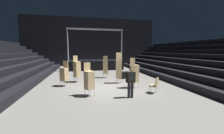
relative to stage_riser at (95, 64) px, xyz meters
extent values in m
cube|color=slate|center=(0.00, -10.05, -0.72)|extent=(22.00, 30.00, 0.10)
cube|color=black|center=(0.00, 4.95, 3.33)|extent=(22.00, 0.30, 8.00)
cube|color=black|center=(-5.38, -9.05, -0.44)|extent=(0.75, 24.00, 0.45)
cube|color=black|center=(-6.12, -9.05, 0.01)|extent=(0.75, 24.00, 0.45)
cube|color=black|center=(-6.88, -9.05, 0.46)|extent=(0.75, 24.00, 0.45)
cube|color=black|center=(5.38, -9.05, -0.44)|extent=(0.75, 24.00, 0.45)
cube|color=black|center=(6.12, -9.05, 0.01)|extent=(0.75, 24.00, 0.45)
cube|color=black|center=(6.88, -9.05, 0.46)|extent=(0.75, 24.00, 0.45)
cube|color=black|center=(7.62, -9.05, 0.91)|extent=(0.75, 24.00, 0.45)
cube|color=black|center=(8.38, -9.05, 1.36)|extent=(0.75, 24.00, 0.45)
cube|color=black|center=(9.12, -9.05, 1.81)|extent=(0.75, 24.00, 0.45)
cube|color=black|center=(9.88, -9.05, 2.26)|extent=(0.75, 24.00, 0.45)
cube|color=black|center=(10.62, -9.05, 2.71)|extent=(0.75, 24.00, 0.45)
cube|color=black|center=(0.00, 0.02, -0.06)|extent=(7.23, 3.58, 1.21)
cylinder|color=#9EA0A8|center=(-3.37, -1.51, 2.52)|extent=(0.16, 0.16, 3.94)
cylinder|color=#9EA0A8|center=(3.37, -1.51, 2.52)|extent=(0.16, 0.16, 3.94)
cube|color=#9EA0A8|center=(0.00, -1.51, 4.48)|extent=(6.93, 0.20, 0.20)
cylinder|color=black|center=(-3.12, -1.51, 4.26)|extent=(0.18, 0.18, 0.22)
cylinder|color=black|center=(-1.04, -1.51, 4.26)|extent=(0.18, 0.18, 0.22)
cylinder|color=black|center=(1.04, -1.51, 4.26)|extent=(0.18, 0.18, 0.22)
cylinder|color=black|center=(3.12, -1.51, 4.26)|extent=(0.18, 0.18, 0.22)
cylinder|color=black|center=(0.89, -12.25, -0.25)|extent=(0.15, 0.15, 0.83)
cylinder|color=black|center=(0.71, -12.26, -0.25)|extent=(0.15, 0.15, 0.83)
cube|color=silver|center=(0.80, -12.31, 0.46)|extent=(0.18, 0.10, 0.59)
cube|color=black|center=(0.80, -12.25, 0.46)|extent=(0.40, 0.24, 0.59)
cube|color=navy|center=(0.80, -12.37, 0.53)|extent=(0.06, 0.01, 0.38)
cylinder|color=black|center=(1.03, -12.25, 0.47)|extent=(0.10, 0.10, 0.54)
cylinder|color=black|center=(0.56, -12.26, 0.47)|extent=(0.10, 0.10, 0.54)
sphere|color=tan|center=(0.80, -12.25, 0.89)|extent=(0.19, 0.19, 0.19)
sphere|color=black|center=(0.80, -12.25, 0.94)|extent=(0.16, 0.16, 0.16)
cylinder|color=#B2B5BA|center=(0.91, -8.61, -0.47)|extent=(0.02, 0.02, 0.40)
cylinder|color=#B2B5BA|center=(1.28, -8.69, -0.47)|extent=(0.02, 0.02, 0.40)
cylinder|color=#B2B5BA|center=(0.83, -8.98, -0.47)|extent=(0.02, 0.02, 0.40)
cylinder|color=#B2B5BA|center=(1.20, -9.06, -0.47)|extent=(0.02, 0.02, 0.40)
cube|color=tan|center=(1.06, -8.84, -0.22)|extent=(0.52, 0.52, 0.08)
cube|color=tan|center=(1.06, -8.84, -0.14)|extent=(0.52, 0.52, 0.08)
cube|color=tan|center=(1.06, -8.84, -0.05)|extent=(0.52, 0.52, 0.08)
cube|color=tan|center=(1.06, -8.84, 0.03)|extent=(0.52, 0.52, 0.08)
cube|color=tan|center=(1.06, -8.84, 0.12)|extent=(0.52, 0.52, 0.08)
cube|color=tan|center=(1.06, -8.84, 0.20)|extent=(0.52, 0.52, 0.08)
cube|color=tan|center=(1.06, -8.84, 0.29)|extent=(0.52, 0.52, 0.08)
cube|color=tan|center=(1.06, -8.84, 0.37)|extent=(0.52, 0.52, 0.08)
cube|color=tan|center=(1.06, -8.84, 0.46)|extent=(0.52, 0.52, 0.08)
cube|color=tan|center=(1.06, -8.84, 0.54)|extent=(0.52, 0.52, 0.08)
cube|color=tan|center=(1.06, -8.84, 0.63)|extent=(0.52, 0.52, 0.08)
cube|color=tan|center=(1.06, -8.84, 0.71)|extent=(0.52, 0.52, 0.08)
cube|color=tan|center=(1.06, -8.84, 0.80)|extent=(0.52, 0.52, 0.08)
cube|color=tan|center=(1.06, -8.84, 0.88)|extent=(0.52, 0.52, 0.08)
cube|color=tan|center=(1.06, -8.84, 0.97)|extent=(0.52, 0.52, 0.08)
cube|color=tan|center=(1.06, -8.84, 1.05)|extent=(0.52, 0.52, 0.08)
cube|color=tan|center=(1.06, -8.84, 1.14)|extent=(0.52, 0.52, 0.08)
cube|color=tan|center=(1.06, -8.84, 1.22)|extent=(0.52, 0.52, 0.08)
cube|color=tan|center=(1.01, -9.03, 1.49)|extent=(0.41, 0.13, 0.46)
cylinder|color=#B2B5BA|center=(0.23, -6.26, -0.47)|extent=(0.02, 0.02, 0.40)
cylinder|color=#B2B5BA|center=(0.61, -6.31, -0.47)|extent=(0.02, 0.02, 0.40)
cylinder|color=#B2B5BA|center=(0.18, -6.63, -0.47)|extent=(0.02, 0.02, 0.40)
cylinder|color=#B2B5BA|center=(0.55, -6.69, -0.47)|extent=(0.02, 0.02, 0.40)
cube|color=tan|center=(0.39, -6.47, -0.22)|extent=(0.50, 0.50, 0.08)
cube|color=tan|center=(0.39, -6.47, -0.14)|extent=(0.50, 0.50, 0.08)
cube|color=tan|center=(0.39, -6.47, -0.05)|extent=(0.50, 0.50, 0.08)
cube|color=tan|center=(0.39, -6.47, 0.03)|extent=(0.50, 0.50, 0.08)
cube|color=tan|center=(0.39, -6.47, 0.12)|extent=(0.50, 0.50, 0.08)
cube|color=tan|center=(0.39, -6.47, 0.20)|extent=(0.50, 0.50, 0.08)
cube|color=tan|center=(0.39, -6.47, 0.29)|extent=(0.50, 0.50, 0.08)
cube|color=tan|center=(0.39, -6.47, 0.37)|extent=(0.50, 0.50, 0.08)
cube|color=tan|center=(0.39, -6.47, 0.46)|extent=(0.50, 0.50, 0.08)
cube|color=tan|center=(0.39, -6.47, 0.54)|extent=(0.50, 0.50, 0.08)
cube|color=tan|center=(0.39, -6.47, 0.63)|extent=(0.50, 0.50, 0.08)
cube|color=tan|center=(0.39, -6.47, 0.71)|extent=(0.50, 0.50, 0.08)
cube|color=tan|center=(0.39, -6.47, 0.80)|extent=(0.50, 0.50, 0.08)
cube|color=tan|center=(0.39, -6.47, 0.88)|extent=(0.50, 0.50, 0.08)
cube|color=tan|center=(0.37, -6.66, 1.15)|extent=(0.41, 0.11, 0.46)
cylinder|color=#B2B5BA|center=(1.85, -10.15, -0.47)|extent=(0.02, 0.02, 0.40)
cylinder|color=#B2B5BA|center=(1.99, -10.50, -0.47)|extent=(0.02, 0.02, 0.40)
cylinder|color=#B2B5BA|center=(1.50, -10.28, -0.47)|extent=(0.02, 0.02, 0.40)
cylinder|color=#B2B5BA|center=(1.64, -10.64, -0.47)|extent=(0.02, 0.02, 0.40)
cube|color=tan|center=(1.74, -10.39, -0.22)|extent=(0.57, 0.57, 0.08)
cube|color=tan|center=(1.74, -10.39, -0.14)|extent=(0.57, 0.57, 0.08)
cube|color=tan|center=(1.74, -10.39, -0.05)|extent=(0.57, 0.57, 0.08)
cube|color=tan|center=(1.74, -10.39, 0.03)|extent=(0.57, 0.57, 0.08)
cube|color=tan|center=(1.74, -10.39, 0.12)|extent=(0.57, 0.57, 0.08)
cube|color=tan|center=(1.74, -10.39, 0.20)|extent=(0.57, 0.57, 0.08)
cube|color=tan|center=(1.74, -10.39, 0.29)|extent=(0.57, 0.57, 0.08)
cube|color=tan|center=(1.74, -10.39, 0.37)|extent=(0.57, 0.57, 0.08)
cube|color=tan|center=(1.74, -10.39, 0.46)|extent=(0.57, 0.57, 0.08)
cube|color=tan|center=(1.74, -10.39, 0.54)|extent=(0.57, 0.57, 0.08)
cube|color=tan|center=(1.74, -10.39, 0.63)|extent=(0.57, 0.57, 0.08)
cube|color=tan|center=(1.74, -10.39, 0.71)|extent=(0.57, 0.57, 0.08)
cube|color=tan|center=(1.74, -10.39, 0.80)|extent=(0.57, 0.57, 0.08)
cube|color=tan|center=(1.74, -10.39, 0.88)|extent=(0.57, 0.57, 0.08)
cube|color=tan|center=(1.56, -10.46, 1.15)|extent=(0.19, 0.40, 0.46)
cylinder|color=#B2B5BA|center=(-2.94, -9.18, -0.47)|extent=(0.02, 0.02, 0.40)
cylinder|color=#B2B5BA|center=(-3.25, -8.97, -0.47)|extent=(0.02, 0.02, 0.40)
cylinder|color=#B2B5BA|center=(-2.72, -8.86, -0.47)|extent=(0.02, 0.02, 0.40)
cylinder|color=#B2B5BA|center=(-3.04, -8.65, -0.47)|extent=(0.02, 0.02, 0.40)
cube|color=tan|center=(-2.99, -8.91, -0.22)|extent=(0.61, 0.61, 0.08)
cube|color=tan|center=(-2.99, -8.91, -0.14)|extent=(0.61, 0.61, 0.08)
cube|color=tan|center=(-2.99, -8.91, -0.05)|extent=(0.61, 0.61, 0.08)
cube|color=tan|center=(-2.99, -8.91, 0.03)|extent=(0.61, 0.61, 0.08)
cube|color=tan|center=(-2.99, -8.91, 0.12)|extent=(0.61, 0.61, 0.08)
cube|color=tan|center=(-2.99, -8.91, 0.20)|extent=(0.61, 0.61, 0.08)
cube|color=tan|center=(-2.99, -8.91, 0.29)|extent=(0.61, 0.61, 0.08)
cube|color=tan|center=(-2.99, -8.91, 0.37)|extent=(0.61, 0.61, 0.08)
cube|color=tan|center=(-2.99, -8.91, 0.46)|extent=(0.61, 0.61, 0.08)
cube|color=tan|center=(-2.99, -8.91, 0.54)|extent=(0.61, 0.61, 0.08)
cube|color=tan|center=(-2.99, -8.91, 0.63)|extent=(0.61, 0.61, 0.08)
cube|color=tan|center=(-2.88, -8.75, 0.90)|extent=(0.36, 0.27, 0.46)
cylinder|color=#B2B5BA|center=(-1.09, -11.56, -0.47)|extent=(0.02, 0.02, 0.40)
cylinder|color=#B2B5BA|center=(-1.42, -11.75, -0.47)|extent=(0.02, 0.02, 0.40)
cylinder|color=#B2B5BA|center=(-1.29, -11.23, -0.47)|extent=(0.02, 0.02, 0.40)
cylinder|color=#B2B5BA|center=(-1.61, -11.43, -0.47)|extent=(0.02, 0.02, 0.40)
cube|color=tan|center=(-1.35, -11.49, -0.22)|extent=(0.60, 0.60, 0.08)
cube|color=tan|center=(-1.35, -11.49, -0.14)|extent=(0.60, 0.60, 0.08)
cube|color=tan|center=(-1.35, -11.49, -0.05)|extent=(0.60, 0.60, 0.08)
cube|color=tan|center=(-1.35, -11.49, 0.03)|extent=(0.60, 0.60, 0.08)
cube|color=tan|center=(-1.35, -11.49, 0.12)|extent=(0.60, 0.60, 0.08)
cube|color=tan|center=(-1.35, -11.49, 0.20)|extent=(0.60, 0.60, 0.08)
cube|color=tan|center=(-1.35, -11.49, 0.29)|extent=(0.60, 0.60, 0.08)
cube|color=tan|center=(-1.35, -11.49, 0.37)|extent=(0.60, 0.60, 0.08)
cube|color=tan|center=(-1.35, -11.49, 0.46)|extent=(0.60, 0.60, 0.08)
cube|color=tan|center=(-1.35, -11.49, 0.54)|extent=(0.60, 0.60, 0.08)
cube|color=tan|center=(-1.35, -11.49, 0.63)|extent=(0.60, 0.60, 0.08)
cube|color=tan|center=(-1.35, -11.49, 0.71)|extent=(0.60, 0.60, 0.08)
cube|color=tan|center=(-1.45, -11.33, 0.98)|extent=(0.37, 0.25, 0.46)
cylinder|color=#B2B5BA|center=(-1.86, -7.78, -0.47)|extent=(0.02, 0.02, 0.40)
cylinder|color=#B2B5BA|center=(-2.16, -8.01, -0.47)|extent=(0.02, 0.02, 0.40)
cylinder|color=#B2B5BA|center=(-2.10, -7.48, -0.47)|extent=(0.02, 0.02, 0.40)
cylinder|color=#B2B5BA|center=(-2.40, -7.71, -0.47)|extent=(0.02, 0.02, 0.40)
cube|color=tan|center=(-2.13, -7.74, -0.22)|extent=(0.62, 0.62, 0.08)
cube|color=tan|center=(-2.13, -7.74, -0.14)|extent=(0.62, 0.62, 0.08)
cube|color=tan|center=(-2.13, -7.74, -0.05)|extent=(0.62, 0.62, 0.08)
cube|color=tan|center=(-2.13, -7.74, 0.03)|extent=(0.62, 0.62, 0.08)
cube|color=tan|center=(-2.13, -7.74, 0.12)|extent=(0.62, 0.62, 0.08)
cube|color=tan|center=(-2.13, -7.74, 0.20)|extent=(0.62, 0.62, 0.08)
cube|color=tan|center=(-2.13, -7.74, 0.29)|extent=(0.62, 0.62, 0.08)
cube|color=tan|center=(-2.13, -7.74, 0.37)|extent=(0.62, 0.62, 0.08)
cube|color=tan|center=(-2.13, -7.74, 0.46)|extent=(0.62, 0.62, 0.08)
cube|color=tan|center=(-2.13, -7.74, 0.54)|extent=(0.62, 0.62, 0.08)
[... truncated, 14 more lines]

